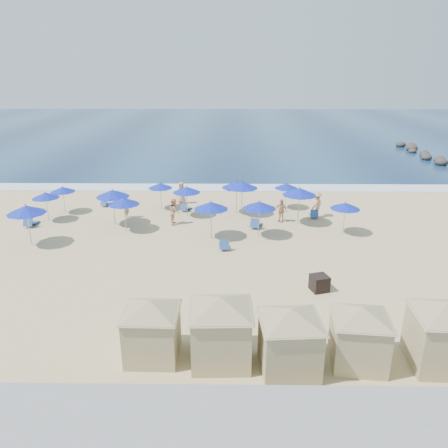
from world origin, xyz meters
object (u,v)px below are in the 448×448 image
at_px(umbrella_0, 45,195).
at_px(umbrella_10, 300,192).
at_px(cabana_3, 360,328).
at_px(cabana_4, 444,326).
at_px(cabana_0, 152,322).
at_px(umbrella_2, 63,189).
at_px(umbrella_4, 160,186).
at_px(beachgoer_1, 174,211).
at_px(cabana_1, 221,321).
at_px(cabana_2, 290,332).
at_px(rock_jetty, 446,164).
at_px(umbrella_3, 124,201).
at_px(umbrella_7, 237,184).
at_px(beachgoer_0, 127,206).
at_px(beachgoer_3, 317,204).
at_px(beachgoer_4, 181,193).
at_px(umbrella_12, 113,193).
at_px(beachgoer_2, 281,211).
at_px(umbrella_9, 286,186).
at_px(umbrella_11, 345,206).
at_px(trash_bin, 319,283).
at_px(umbrella_1, 26,210).
at_px(umbrella_13, 242,185).
at_px(umbrella_5, 187,190).
at_px(umbrella_6, 211,205).
at_px(umbrella_8, 259,205).

distance_m(umbrella_0, umbrella_10, 17.73).
xyz_separation_m(cabana_3, cabana_4, (2.97, -0.04, 0.16)).
height_order(cabana_0, umbrella_2, cabana_0).
relative_size(umbrella_4, beachgoer_1, 1.17).
distance_m(cabana_1, cabana_2, 2.51).
xyz_separation_m(rock_jetty, umbrella_3, (-30.80, -20.45, 1.70)).
relative_size(umbrella_7, beachgoer_0, 1.48).
relative_size(cabana_4, beachgoer_0, 2.66).
xyz_separation_m(umbrella_0, beachgoer_3, (19.27, 1.16, -0.94)).
bearing_deg(rock_jetty, beachgoer_4, -152.92).
bearing_deg(cabana_1, umbrella_12, 117.40).
height_order(umbrella_2, beachgoer_2, umbrella_2).
xyz_separation_m(umbrella_9, umbrella_11, (3.14, -5.44, 0.13)).
bearing_deg(rock_jetty, umbrella_0, -153.27).
bearing_deg(beachgoer_0, trash_bin, -130.03).
xyz_separation_m(cabana_2, umbrella_7, (-1.65, 18.07, 0.63)).
xyz_separation_m(trash_bin, umbrella_4, (-9.72, 13.05, 1.45)).
distance_m(umbrella_2, beachgoer_4, 8.95).
relative_size(rock_jetty, umbrella_1, 10.07).
bearing_deg(beachgoer_2, rock_jetty, 79.64).
bearing_deg(umbrella_13, umbrella_5, -175.13).
distance_m(umbrella_2, umbrella_12, 5.15).
bearing_deg(beachgoer_1, umbrella_3, 107.68).
bearing_deg(umbrella_12, umbrella_3, -49.05).
bearing_deg(beachgoer_1, trash_bin, -145.92).
distance_m(cabana_0, cabana_4, 10.57).
distance_m(umbrella_6, umbrella_11, 8.70).
bearing_deg(cabana_0, beachgoer_2, 67.23).
height_order(umbrella_2, beachgoer_3, umbrella_2).
height_order(cabana_2, cabana_4, cabana_4).
relative_size(beachgoer_0, beachgoer_1, 0.94).
xyz_separation_m(cabana_4, umbrella_10, (-2.92, 15.35, 0.70)).
xyz_separation_m(rock_jetty, umbrella_13, (-22.94, -16.99, 1.94)).
relative_size(umbrella_1, beachgoer_0, 1.54).
bearing_deg(umbrella_13, beachgoer_2, -28.45).
relative_size(umbrella_12, beachgoer_2, 1.58).
xyz_separation_m(cabana_3, beachgoer_1, (-8.57, 15.19, -0.57)).
bearing_deg(umbrella_9, umbrella_5, -165.22).
distance_m(beachgoer_0, beachgoer_2, 11.10).
xyz_separation_m(beachgoer_0, beachgoer_2, (11.08, -0.68, -0.04)).
xyz_separation_m(cabana_0, umbrella_6, (1.69, 12.24, 0.69)).
xyz_separation_m(umbrella_2, umbrella_12, (4.42, -2.61, 0.45)).
bearing_deg(umbrella_7, umbrella_10, -29.22).
bearing_deg(cabana_3, umbrella_0, 138.35).
bearing_deg(umbrella_6, umbrella_9, 48.92).
bearing_deg(beachgoer_2, beachgoer_3, 59.54).
relative_size(umbrella_2, umbrella_8, 0.85).
height_order(trash_bin, cabana_0, cabana_0).
bearing_deg(beachgoer_0, umbrella_3, -167.14).
relative_size(cabana_0, umbrella_4, 1.95).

